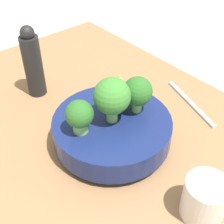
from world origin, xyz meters
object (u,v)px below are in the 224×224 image
bowl (112,130)px  cup (205,199)px  fork (190,103)px  pepper_mill (33,63)px

bowl → cup: cup is taller
cup → fork: size_ratio=0.41×
pepper_mill → cup: bearing=-175.6°
cup → pepper_mill: (0.48, 0.04, 0.05)m
bowl → pepper_mill: size_ratio=1.33×
cup → fork: (0.20, -0.22, -0.03)m
bowl → cup: 0.22m
bowl → fork: bowl is taller
cup → pepper_mill: bearing=4.4°
pepper_mill → fork: size_ratio=0.99×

